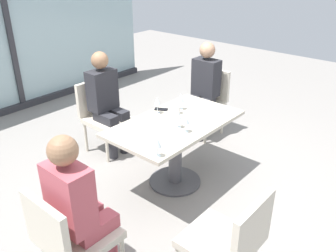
{
  "coord_description": "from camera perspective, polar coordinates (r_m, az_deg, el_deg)",
  "views": [
    {
      "loc": [
        -2.53,
        -2.07,
        2.28
      ],
      "look_at": [
        0.0,
        0.1,
        0.65
      ],
      "focal_mm": 38.38,
      "sensor_mm": 36.0,
      "label": 1
    }
  ],
  "objects": [
    {
      "name": "ground_plane",
      "position": [
        3.99,
        1.1,
        -8.84
      ],
      "size": [
        12.0,
        12.0,
        0.0
      ],
      "primitive_type": "plane",
      "color": "gray"
    },
    {
      "name": "chair_side_end",
      "position": [
        2.7,
        -15.45,
        -16.48
      ],
      "size": [
        0.5,
        0.46,
        0.87
      ],
      "color": "beige",
      "rests_on": "ground_plane"
    },
    {
      "name": "wine_glass_3",
      "position": [
        3.45,
        1.6,
        1.75
      ],
      "size": [
        0.07,
        0.07,
        0.18
      ],
      "color": "silver",
      "rests_on": "dining_table_main"
    },
    {
      "name": "chair_near_window",
      "position": [
        4.49,
        -10.49,
        2.16
      ],
      "size": [
        0.46,
        0.51,
        0.87
      ],
      "color": "beige",
      "rests_on": "ground_plane"
    },
    {
      "name": "window_wall_backdrop",
      "position": [
        5.94,
        -24.02,
        13.51
      ],
      "size": [
        5.07,
        0.1,
        2.7
      ],
      "color": "#9BB7BC",
      "rests_on": "ground_plane"
    },
    {
      "name": "dining_table_main",
      "position": [
        3.7,
        1.18,
        -1.92
      ],
      "size": [
        1.39,
        0.79,
        0.73
      ],
      "color": "#BCB29E",
      "rests_on": "ground_plane"
    },
    {
      "name": "wine_glass_0",
      "position": [
        2.95,
        -1.73,
        -2.63
      ],
      "size": [
        0.07,
        0.07,
        0.18
      ],
      "color": "silver",
      "rests_on": "dining_table_main"
    },
    {
      "name": "coffee_cup",
      "position": [
        3.78,
        1.41,
        2.62
      ],
      "size": [
        0.08,
        0.08,
        0.09
      ],
      "primitive_type": "cylinder",
      "color": "white",
      "rests_on": "dining_table_main"
    },
    {
      "name": "cell_phone_on_table",
      "position": [
        3.9,
        -1.09,
        2.68
      ],
      "size": [
        0.13,
        0.16,
        0.01
      ],
      "primitive_type": "cube",
      "rotation": [
        0.0,
        0.0,
        0.5
      ],
      "color": "black",
      "rests_on": "dining_table_main"
    },
    {
      "name": "chair_front_left",
      "position": [
        2.62,
        9.84,
        -17.29
      ],
      "size": [
        0.46,
        0.5,
        0.87
      ],
      "color": "beige",
      "rests_on": "ground_plane"
    },
    {
      "name": "chair_far_right",
      "position": [
        4.87,
        6.23,
        4.42
      ],
      "size": [
        0.5,
        0.46,
        0.87
      ],
      "color": "beige",
      "rests_on": "ground_plane"
    },
    {
      "name": "wine_glass_2",
      "position": [
        3.86,
        2.03,
        4.47
      ],
      "size": [
        0.07,
        0.07,
        0.18
      ],
      "color": "silver",
      "rests_on": "dining_table_main"
    },
    {
      "name": "person_far_right",
      "position": [
        4.72,
        5.59,
        6.35
      ],
      "size": [
        0.39,
        0.34,
        1.26
      ],
      "color": "#28282D",
      "rests_on": "ground_plane"
    },
    {
      "name": "wine_glass_1",
      "position": [
        3.36,
        2.82,
        1.07
      ],
      "size": [
        0.07,
        0.07,
        0.18
      ],
      "color": "silver",
      "rests_on": "dining_table_main"
    },
    {
      "name": "person_side_end",
      "position": [
        2.61,
        -14.0,
        -12.07
      ],
      "size": [
        0.39,
        0.34,
        1.26
      ],
      "color": "#B24C56",
      "rests_on": "ground_plane"
    },
    {
      "name": "wine_glass_4",
      "position": [
        3.76,
        -1.73,
        3.89
      ],
      "size": [
        0.07,
        0.07,
        0.18
      ],
      "color": "silver",
      "rests_on": "dining_table_main"
    },
    {
      "name": "person_near_window",
      "position": [
        4.33,
        -9.78,
        4.25
      ],
      "size": [
        0.34,
        0.39,
        1.26
      ],
      "color": "#28282D",
      "rests_on": "ground_plane"
    }
  ]
}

